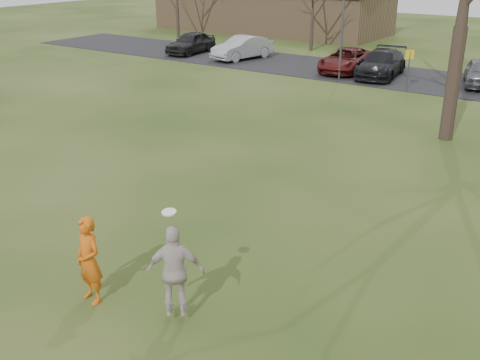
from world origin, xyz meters
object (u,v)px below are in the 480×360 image
Objects in this scene: player_defender at (89,260)px; car_3 at (381,63)px; car_2 at (346,60)px; catching_play at (175,271)px; building at (271,8)px; lamp_post at (344,6)px; car_0 at (191,43)px; car_1 at (242,48)px.

player_defender is 0.37× the size of car_3.
catching_play is (7.71, -24.39, 0.40)m from car_2.
lamp_post is at bearing -47.91° from building.
player_defender is 30.15m from car_0.
car_3 is 4.12m from lamp_post.
car_1 is 28.67m from catching_play.
player_defender is at bearing -89.47° from car_3.
car_0 is at bearing 172.45° from car_3.
building is (-19.15, 38.13, 0.99)m from player_defender.
player_defender is 0.42× the size of car_1.
car_0 is 1.95× the size of catching_play.
lamp_post is (-1.59, -2.05, 3.20)m from car_3.
building reaches higher than car_1.
car_1 is (-13.15, 24.83, -0.16)m from player_defender.
building is at bearing 131.55° from car_3.
car_3 is (9.60, -0.15, -0.01)m from car_1.
lamp_post reaches higher than car_1.
player_defender is 23.40m from lamp_post.
catching_play is at bearing -84.97° from car_3.
player_defender is at bearing -83.69° from car_2.
car_0 is at bearing 134.87° from player_defender.
building is at bearing 132.09° from lamp_post.
player_defender is 0.30× the size of lamp_post.
car_0 is 0.96× the size of car_1.
car_0 reaches higher than car_2.
player_defender is at bearing -77.19° from lamp_post.
car_2 is 18.88m from building.
catching_play is (19.27, -24.21, 0.34)m from car_0.
lamp_post is at bearing -80.32° from car_2.
player_defender reaches higher than car_1.
car_3 is at bearing 102.70° from catching_play.
car_2 is 0.24× the size of building.
car_1 is 8.90m from lamp_post.
car_0 is at bearing 174.06° from car_2.
building is at bearing 128.27° from car_2.
lamp_post is (12.22, -2.02, 3.20)m from car_0.
catching_play is at bearing -72.37° from lamp_post.
car_2 is 2.25m from car_3.
car_1 is 14.63m from building.
car_3 is at bearing 107.91° from player_defender.
car_3 is 24.85m from catching_play.
catching_play reaches higher than player_defender.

